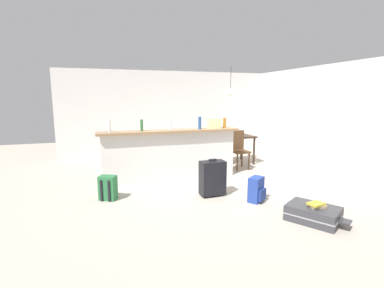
{
  "coord_description": "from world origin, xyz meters",
  "views": [
    {
      "loc": [
        -2.15,
        -5.31,
        1.75
      ],
      "look_at": [
        -0.24,
        0.48,
        0.73
      ],
      "focal_mm": 26.43,
      "sensor_mm": 36.0,
      "label": 1
    }
  ],
  "objects_px": {
    "suitcase_flat_charcoal": "(313,214)",
    "backpack_blue": "(256,190)",
    "book_stack": "(316,205)",
    "dining_chair_near_partition": "(238,148)",
    "bottle_white": "(109,126)",
    "grocery_bag": "(214,123)",
    "dining_table": "(231,139)",
    "pendant_lamp": "(230,91)",
    "backpack_green": "(108,188)",
    "bottle_amber": "(225,123)",
    "suitcase_upright_black": "(212,178)",
    "bottle_blue": "(200,123)",
    "bottle_clear": "(170,124)",
    "bottle_green": "(142,125)"
  },
  "relations": [
    {
      "from": "dining_table",
      "to": "suitcase_upright_black",
      "type": "distance_m",
      "value": 2.62
    },
    {
      "from": "bottle_blue",
      "to": "grocery_bag",
      "type": "bearing_deg",
      "value": 12.83
    },
    {
      "from": "dining_table",
      "to": "suitcase_flat_charcoal",
      "type": "xyz_separation_m",
      "value": [
        -0.46,
        -3.61,
        -0.54
      ]
    },
    {
      "from": "bottle_white",
      "to": "backpack_blue",
      "type": "height_order",
      "value": "bottle_white"
    },
    {
      "from": "backpack_blue",
      "to": "book_stack",
      "type": "height_order",
      "value": "backpack_blue"
    },
    {
      "from": "dining_chair_near_partition",
      "to": "backpack_blue",
      "type": "relative_size",
      "value": 2.21
    },
    {
      "from": "suitcase_upright_black",
      "to": "book_stack",
      "type": "bearing_deg",
      "value": -56.18
    },
    {
      "from": "bottle_blue",
      "to": "backpack_green",
      "type": "bearing_deg",
      "value": -158.81
    },
    {
      "from": "bottle_blue",
      "to": "pendant_lamp",
      "type": "distance_m",
      "value": 1.69
    },
    {
      "from": "suitcase_flat_charcoal",
      "to": "bottle_amber",
      "type": "bearing_deg",
      "value": 93.41
    },
    {
      "from": "suitcase_flat_charcoal",
      "to": "suitcase_upright_black",
      "type": "bearing_deg",
      "value": 123.9
    },
    {
      "from": "backpack_green",
      "to": "bottle_green",
      "type": "bearing_deg",
      "value": 49.93
    },
    {
      "from": "book_stack",
      "to": "bottle_green",
      "type": "bearing_deg",
      "value": 126.9
    },
    {
      "from": "bottle_amber",
      "to": "suitcase_upright_black",
      "type": "distance_m",
      "value": 1.72
    },
    {
      "from": "bottle_amber",
      "to": "dining_chair_near_partition",
      "type": "relative_size",
      "value": 0.23
    },
    {
      "from": "grocery_bag",
      "to": "pendant_lamp",
      "type": "xyz_separation_m",
      "value": [
        0.82,
        0.91,
        0.71
      ]
    },
    {
      "from": "bottle_green",
      "to": "bottle_clear",
      "type": "height_order",
      "value": "bottle_clear"
    },
    {
      "from": "dining_table",
      "to": "backpack_green",
      "type": "relative_size",
      "value": 2.62
    },
    {
      "from": "bottle_white",
      "to": "suitcase_upright_black",
      "type": "height_order",
      "value": "bottle_white"
    },
    {
      "from": "suitcase_flat_charcoal",
      "to": "backpack_blue",
      "type": "distance_m",
      "value": 1.0
    },
    {
      "from": "pendant_lamp",
      "to": "book_stack",
      "type": "bearing_deg",
      "value": -95.77
    },
    {
      "from": "bottle_green",
      "to": "suitcase_flat_charcoal",
      "type": "distance_m",
      "value": 3.51
    },
    {
      "from": "dining_table",
      "to": "pendant_lamp",
      "type": "distance_m",
      "value": 1.25
    },
    {
      "from": "bottle_green",
      "to": "pendant_lamp",
      "type": "xyz_separation_m",
      "value": [
        2.39,
        0.87,
        0.71
      ]
    },
    {
      "from": "bottle_blue",
      "to": "pendant_lamp",
      "type": "relative_size",
      "value": 0.37
    },
    {
      "from": "grocery_bag",
      "to": "dining_table",
      "type": "distance_m",
      "value": 1.43
    },
    {
      "from": "dining_table",
      "to": "suitcase_upright_black",
      "type": "bearing_deg",
      "value": -123.19
    },
    {
      "from": "bottle_white",
      "to": "backpack_blue",
      "type": "distance_m",
      "value": 2.98
    },
    {
      "from": "bottle_clear",
      "to": "bottle_blue",
      "type": "height_order",
      "value": "bottle_blue"
    },
    {
      "from": "bottle_amber",
      "to": "suitcase_flat_charcoal",
      "type": "bearing_deg",
      "value": -86.59
    },
    {
      "from": "bottle_green",
      "to": "suitcase_upright_black",
      "type": "bearing_deg",
      "value": -49.77
    },
    {
      "from": "bottle_amber",
      "to": "bottle_clear",
      "type": "bearing_deg",
      "value": -179.88
    },
    {
      "from": "grocery_bag",
      "to": "dining_table",
      "type": "bearing_deg",
      "value": 47.04
    },
    {
      "from": "bottle_amber",
      "to": "dining_table",
      "type": "bearing_deg",
      "value": 55.52
    },
    {
      "from": "bottle_blue",
      "to": "book_stack",
      "type": "height_order",
      "value": "bottle_blue"
    },
    {
      "from": "grocery_bag",
      "to": "book_stack",
      "type": "height_order",
      "value": "grocery_bag"
    },
    {
      "from": "bottle_white",
      "to": "bottle_blue",
      "type": "height_order",
      "value": "bottle_blue"
    },
    {
      "from": "bottle_blue",
      "to": "suitcase_upright_black",
      "type": "bearing_deg",
      "value": -98.08
    },
    {
      "from": "bottle_amber",
      "to": "suitcase_flat_charcoal",
      "type": "height_order",
      "value": "bottle_amber"
    },
    {
      "from": "dining_chair_near_partition",
      "to": "bottle_white",
      "type": "bearing_deg",
      "value": -170.97
    },
    {
      "from": "dining_chair_near_partition",
      "to": "backpack_blue",
      "type": "bearing_deg",
      "value": -109.6
    },
    {
      "from": "bottle_green",
      "to": "backpack_green",
      "type": "relative_size",
      "value": 0.54
    },
    {
      "from": "bottle_clear",
      "to": "bottle_green",
      "type": "bearing_deg",
      "value": -177.37
    },
    {
      "from": "grocery_bag",
      "to": "backpack_green",
      "type": "distance_m",
      "value": 2.63
    },
    {
      "from": "bottle_white",
      "to": "dining_chair_near_partition",
      "type": "height_order",
      "value": "bottle_white"
    },
    {
      "from": "pendant_lamp",
      "to": "suitcase_upright_black",
      "type": "distance_m",
      "value": 2.95
    },
    {
      "from": "backpack_green",
      "to": "backpack_blue",
      "type": "height_order",
      "value": "same"
    },
    {
      "from": "bottle_amber",
      "to": "pendant_lamp",
      "type": "distance_m",
      "value": 1.23
    },
    {
      "from": "bottle_white",
      "to": "suitcase_flat_charcoal",
      "type": "relative_size",
      "value": 0.27
    },
    {
      "from": "bottle_clear",
      "to": "suitcase_upright_black",
      "type": "bearing_deg",
      "value": -70.4
    }
  ]
}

